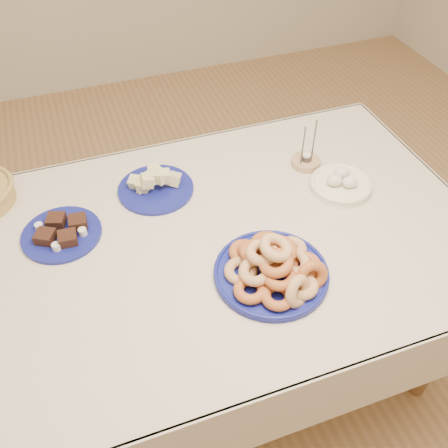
{
  "coord_description": "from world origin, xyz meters",
  "views": [
    {
      "loc": [
        -0.36,
        -1.05,
        1.9
      ],
      "look_at": [
        0.0,
        -0.05,
        0.85
      ],
      "focal_mm": 40.0,
      "sensor_mm": 36.0,
      "label": 1
    }
  ],
  "objects_px": {
    "melon_plate": "(155,185)",
    "donut_platter": "(274,268)",
    "brownie_plate": "(62,233)",
    "egg_bowl": "(341,184)",
    "dining_table": "(219,258)",
    "candle_holder": "(306,161)"
  },
  "relations": [
    {
      "from": "donut_platter",
      "to": "candle_holder",
      "type": "distance_m",
      "value": 0.56
    },
    {
      "from": "candle_holder",
      "to": "egg_bowl",
      "type": "distance_m",
      "value": 0.17
    },
    {
      "from": "candle_holder",
      "to": "egg_bowl",
      "type": "relative_size",
      "value": 0.68
    },
    {
      "from": "candle_holder",
      "to": "egg_bowl",
      "type": "xyz_separation_m",
      "value": [
        0.05,
        -0.17,
        0.01
      ]
    },
    {
      "from": "brownie_plate",
      "to": "egg_bowl",
      "type": "distance_m",
      "value": 0.95
    },
    {
      "from": "melon_plate",
      "to": "dining_table",
      "type": "bearing_deg",
      "value": -64.65
    },
    {
      "from": "egg_bowl",
      "to": "dining_table",
      "type": "bearing_deg",
      "value": -171.22
    },
    {
      "from": "dining_table",
      "to": "egg_bowl",
      "type": "height_order",
      "value": "egg_bowl"
    },
    {
      "from": "dining_table",
      "to": "candle_holder",
      "type": "bearing_deg",
      "value": 29.3
    },
    {
      "from": "melon_plate",
      "to": "egg_bowl",
      "type": "bearing_deg",
      "value": -19.17
    },
    {
      "from": "melon_plate",
      "to": "candle_holder",
      "type": "bearing_deg",
      "value": -4.92
    },
    {
      "from": "melon_plate",
      "to": "candle_holder",
      "type": "distance_m",
      "value": 0.57
    },
    {
      "from": "brownie_plate",
      "to": "egg_bowl",
      "type": "xyz_separation_m",
      "value": [
        0.95,
        -0.1,
        0.01
      ]
    },
    {
      "from": "brownie_plate",
      "to": "candle_holder",
      "type": "distance_m",
      "value": 0.9
    },
    {
      "from": "melon_plate",
      "to": "donut_platter",
      "type": "bearing_deg",
      "value": -65.16
    },
    {
      "from": "donut_platter",
      "to": "melon_plate",
      "type": "xyz_separation_m",
      "value": [
        -0.23,
        0.5,
        -0.01
      ]
    },
    {
      "from": "donut_platter",
      "to": "brownie_plate",
      "type": "height_order",
      "value": "donut_platter"
    },
    {
      "from": "egg_bowl",
      "to": "candle_holder",
      "type": "bearing_deg",
      "value": 107.56
    },
    {
      "from": "dining_table",
      "to": "melon_plate",
      "type": "bearing_deg",
      "value": 115.35
    },
    {
      "from": "melon_plate",
      "to": "brownie_plate",
      "type": "distance_m",
      "value": 0.35
    },
    {
      "from": "melon_plate",
      "to": "egg_bowl",
      "type": "height_order",
      "value": "melon_plate"
    },
    {
      "from": "donut_platter",
      "to": "brownie_plate",
      "type": "bearing_deg",
      "value": 145.87
    }
  ]
}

